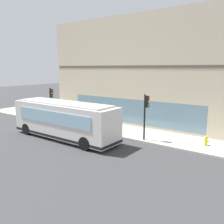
{
  "coord_description": "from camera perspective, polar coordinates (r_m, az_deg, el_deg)",
  "views": [
    {
      "loc": [
        -13.49,
        -12.38,
        5.83
      ],
      "look_at": [
        2.12,
        -0.85,
        2.26
      ],
      "focal_mm": 38.6,
      "sensor_mm": 36.0,
      "label": 1
    }
  ],
  "objects": [
    {
      "name": "pedestrian_near_hydrant",
      "position": [
        24.56,
        -0.11,
        -0.76
      ],
      "size": [
        0.32,
        0.32,
        1.6
      ],
      "color": "#99994C",
      "rests_on": "sidewalk_curb"
    },
    {
      "name": "building_corner",
      "position": [
        26.1,
        8.25,
        9.34
      ],
      "size": [
        6.2,
        20.77,
        10.79
      ],
      "color": "beige",
      "rests_on": "ground"
    },
    {
      "name": "traffic_light_near_corner",
      "position": [
        19.01,
        8.08,
        0.83
      ],
      "size": [
        0.32,
        0.49,
        3.65
      ],
      "color": "black",
      "rests_on": "sidewalk_curb"
    },
    {
      "name": "traffic_light_down_block",
      "position": [
        26.47,
        -14.2,
        3.18
      ],
      "size": [
        0.32,
        0.49,
        3.57
      ],
      "color": "black",
      "rests_on": "sidewalk_curb"
    },
    {
      "name": "sidewalk_curb",
      "position": [
        22.59,
        1.87,
        -4.34
      ],
      "size": [
        3.81,
        40.0,
        0.15
      ],
      "primitive_type": "cube",
      "color": "#B2ADA3",
      "rests_on": "ground"
    },
    {
      "name": "city_bus_nearside",
      "position": [
        20.32,
        -11.34,
        -1.93
      ],
      "size": [
        2.63,
        10.05,
        3.07
      ],
      "color": "silver",
      "rests_on": "ground"
    },
    {
      "name": "pedestrian_walking_along_curb",
      "position": [
        26.33,
        -7.84,
        -0.18
      ],
      "size": [
        0.32,
        0.32,
        1.54
      ],
      "color": "#3359A5",
      "rests_on": "sidewalk_curb"
    },
    {
      "name": "ground",
      "position": [
        19.22,
        -5.84,
        -7.3
      ],
      "size": [
        120.0,
        120.0,
        0.0
      ],
      "primitive_type": "plane",
      "color": "#38383A"
    },
    {
      "name": "fire_hydrant",
      "position": [
        19.25,
        21.36,
        -6.35
      ],
      "size": [
        0.35,
        0.35,
        0.74
      ],
      "color": "gold",
      "rests_on": "sidewalk_curb"
    }
  ]
}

